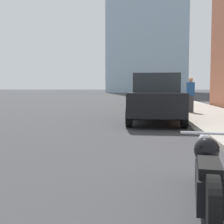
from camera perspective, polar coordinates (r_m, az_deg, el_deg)
sidewalk at (r=39.14m, az=10.12°, el=2.63°), size 2.87×240.00×0.15m
motorcycle at (r=3.55m, az=17.04°, el=-10.98°), size 0.65×2.31×0.74m
parked_car_black at (r=11.49m, az=8.04°, el=2.46°), size 2.06×4.25×1.80m
parked_car_yellow at (r=24.41m, az=6.23°, el=3.49°), size 1.97×4.30×1.77m
parked_car_red at (r=37.43m, az=6.60°, el=3.80°), size 2.13×4.73×1.72m
pedestrian at (r=14.96m, az=14.13°, el=3.12°), size 0.36×0.23×1.63m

